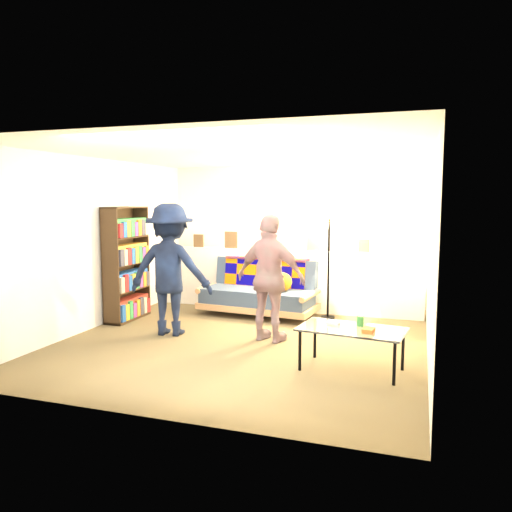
# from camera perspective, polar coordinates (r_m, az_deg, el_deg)

# --- Properties ---
(ground) EXTENTS (5.00, 5.00, 0.00)m
(ground) POSITION_cam_1_polar(r_m,az_deg,el_deg) (6.64, -1.10, -9.42)
(ground) COLOR brown
(ground) RESTS_ON ground
(room_shell) EXTENTS (4.60, 5.05, 2.45)m
(room_shell) POSITION_cam_1_polar(r_m,az_deg,el_deg) (6.83, 0.19, 5.25)
(room_shell) COLOR silver
(room_shell) RESTS_ON ground
(half_wall_ledge) EXTENTS (4.45, 0.15, 1.00)m
(half_wall_ledge) POSITION_cam_1_polar(r_m,az_deg,el_deg) (8.21, 3.08, -2.76)
(half_wall_ledge) COLOR silver
(half_wall_ledge) RESTS_ON ground
(ledge_decor) EXTENTS (2.97, 0.02, 0.45)m
(ledge_decor) POSITION_cam_1_polar(r_m,az_deg,el_deg) (8.17, 1.54, 1.98)
(ledge_decor) COLOR brown
(ledge_decor) RESTS_ON half_wall_ledge
(futon_sofa) EXTENTS (1.89, 1.04, 0.78)m
(futon_sofa) POSITION_cam_1_polar(r_m,az_deg,el_deg) (7.91, 0.51, -4.11)
(futon_sofa) COLOR tan
(futon_sofa) RESTS_ON ground
(bookshelf) EXTENTS (0.28, 0.85, 1.71)m
(bookshelf) POSITION_cam_1_polar(r_m,az_deg,el_deg) (7.78, -14.58, -1.26)
(bookshelf) COLOR black
(bookshelf) RESTS_ON ground
(coffee_table) EXTENTS (1.17, 0.74, 0.57)m
(coffee_table) POSITION_cam_1_polar(r_m,az_deg,el_deg) (5.45, 10.98, -8.42)
(coffee_table) COLOR black
(coffee_table) RESTS_ON ground
(floor_lamp) EXTENTS (0.37, 0.29, 1.59)m
(floor_lamp) POSITION_cam_1_polar(r_m,az_deg,el_deg) (7.65, 8.41, 1.26)
(floor_lamp) COLOR black
(floor_lamp) RESTS_ON ground
(person_left) EXTENTS (1.21, 0.79, 1.77)m
(person_left) POSITION_cam_1_polar(r_m,az_deg,el_deg) (6.79, -9.78, -1.53)
(person_left) COLOR black
(person_left) RESTS_ON ground
(person_right) EXTENTS (1.03, 0.62, 1.64)m
(person_right) POSITION_cam_1_polar(r_m,az_deg,el_deg) (6.36, 1.68, -2.57)
(person_right) COLOR #C17D84
(person_right) RESTS_ON ground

